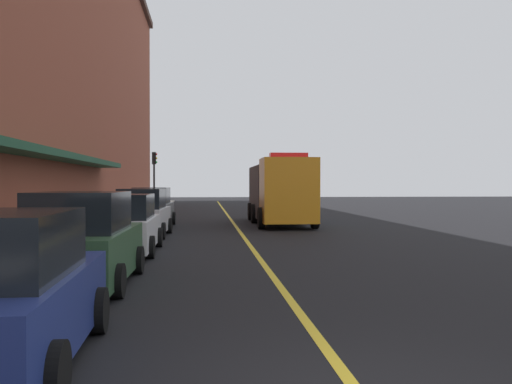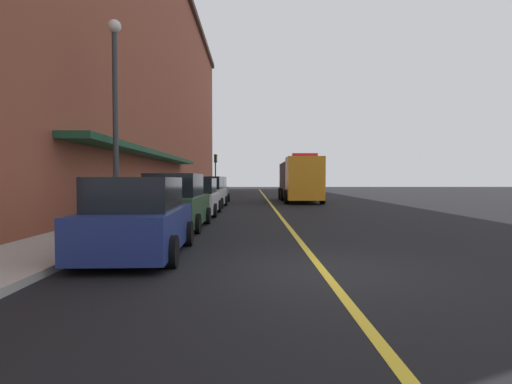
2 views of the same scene
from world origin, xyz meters
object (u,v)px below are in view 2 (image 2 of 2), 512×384
parked_car_4 (215,191)px  parking_meter_2 (188,190)px  parked_car_0 (138,219)px  parked_car_2 (198,198)px  parked_car_1 (176,203)px  utility_truck (299,180)px  parking_meter_1 (185,190)px  parked_car_3 (209,193)px  traffic_light_near (216,166)px  street_lamp_left (115,100)px  parking_meter_0 (158,195)px

parked_car_4 → parking_meter_2: size_ratio=3.17×
parked_car_4 → parked_car_0: bearing=-178.0°
parked_car_4 → parked_car_2: bearing=-177.8°
parked_car_1 → utility_truck: (6.34, 16.95, 0.78)m
utility_truck → parking_meter_1: size_ratio=6.67×
parked_car_1 → parked_car_2: size_ratio=0.97×
parking_meter_1 → parked_car_2: bearing=-73.4°
parked_car_2 → parked_car_4: 10.22m
parked_car_3 → traffic_light_near: size_ratio=0.98×
parked_car_0 → street_lamp_left: 6.25m
parking_meter_2 → traffic_light_near: traffic_light_near is taller
street_lamp_left → traffic_light_near: street_lamp_left is taller
parked_car_0 → parking_meter_1: 15.34m
parked_car_3 → utility_truck: 8.95m
parked_car_4 → traffic_light_near: size_ratio=0.98×
parked_car_3 → parking_meter_1: size_ratio=3.17×
parking_meter_0 → parked_car_3: bearing=79.4°
parked_car_0 → parked_car_3: size_ratio=1.02×
parking_meter_0 → parked_car_1: bearing=-67.0°
parking_meter_1 → parking_meter_2: bearing=90.0°
parked_car_3 → parking_meter_0: parked_car_3 is taller
parked_car_1 → parking_meter_2: (-1.35, 11.42, 0.17)m
parked_car_2 → parked_car_3: size_ratio=1.10×
parked_car_0 → parked_car_3: parked_car_3 is taller
parked_car_1 → traffic_light_near: bearing=3.2°
parked_car_1 → parking_meter_0: 3.47m
parking_meter_1 → street_lamp_left: 11.09m
parking_meter_0 → utility_truck: bearing=60.8°
utility_truck → parking_meter_2: bearing=-54.0°
traffic_light_near → parked_car_2: bearing=-86.9°
parking_meter_0 → parking_meter_1: (0.00, 6.97, 0.00)m
utility_truck → parking_meter_2: (-7.69, -5.53, -0.61)m
utility_truck → street_lamp_left: 19.41m
parked_car_1 → parked_car_3: bearing=0.6°
parked_car_3 → parking_meter_2: parked_car_3 is taller
utility_truck → parking_meter_2: 9.49m
parked_car_0 → parked_car_3: bearing=-1.6°
parked_car_3 → parking_meter_2: bearing=63.0°
parking_meter_0 → parked_car_0: bearing=-80.1°
parking_meter_2 → parked_car_0: bearing=-85.0°
parked_car_4 → parking_meter_0: parked_car_4 is taller
parked_car_1 → parking_meter_2: 11.50m
parking_meter_0 → parking_meter_2: bearing=90.0°
parked_car_3 → parked_car_4: bearing=3.2°
traffic_light_near → parking_meter_2: bearing=-90.2°
parked_car_4 → parking_meter_0: size_ratio=3.17×
parked_car_0 → utility_truck: 22.93m
parked_car_1 → street_lamp_left: 4.04m
parking_meter_1 → traffic_light_near: traffic_light_near is taller
parked_car_1 → parked_car_2: (0.06, 5.43, -0.06)m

